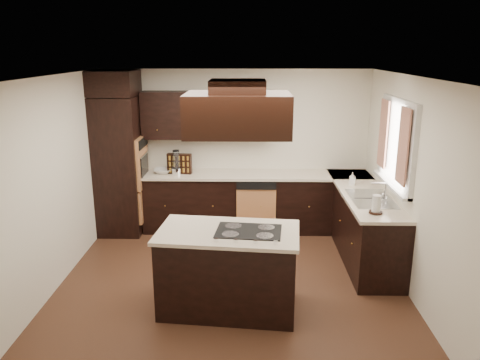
{
  "coord_description": "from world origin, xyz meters",
  "views": [
    {
      "loc": [
        0.21,
        -5.25,
        2.8
      ],
      "look_at": [
        0.1,
        0.6,
        1.15
      ],
      "focal_mm": 35.0,
      "sensor_mm": 36.0,
      "label": 1
    }
  ],
  "objects_px": {
    "range_hood": "(238,114)",
    "oven_column": "(120,166)",
    "island": "(228,271)",
    "spice_rack": "(179,164)"
  },
  "relations": [
    {
      "from": "range_hood",
      "to": "oven_column",
      "type": "bearing_deg",
      "value": 129.74
    },
    {
      "from": "oven_column",
      "to": "range_hood",
      "type": "bearing_deg",
      "value": -50.26
    },
    {
      "from": "island",
      "to": "range_hood",
      "type": "height_order",
      "value": "range_hood"
    },
    {
      "from": "island",
      "to": "spice_rack",
      "type": "relative_size",
      "value": 3.87
    },
    {
      "from": "oven_column",
      "to": "spice_rack",
      "type": "bearing_deg",
      "value": 4.57
    },
    {
      "from": "oven_column",
      "to": "island",
      "type": "distance_m",
      "value": 2.96
    },
    {
      "from": "range_hood",
      "to": "spice_rack",
      "type": "bearing_deg",
      "value": 112.47
    },
    {
      "from": "island",
      "to": "spice_rack",
      "type": "height_order",
      "value": "spice_rack"
    },
    {
      "from": "oven_column",
      "to": "spice_rack",
      "type": "xyz_separation_m",
      "value": [
        0.91,
        0.07,
        0.02
      ]
    },
    {
      "from": "island",
      "to": "spice_rack",
      "type": "bearing_deg",
      "value": 115.74
    }
  ]
}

